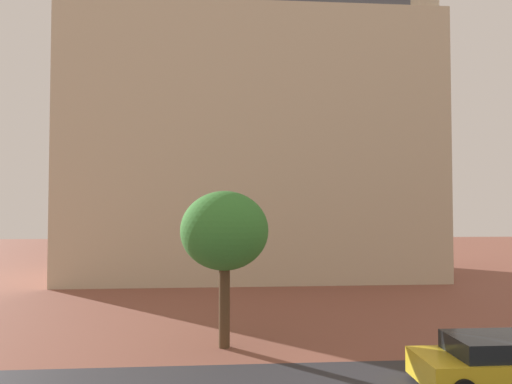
% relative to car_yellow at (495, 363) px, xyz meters
% --- Properties ---
extents(landmark_building, '(25.19, 11.31, 32.72)m').
position_rel_car_yellow_xyz_m(landmark_building, '(-5.03, 21.22, 9.88)').
color(landmark_building, beige).
rests_on(landmark_building, ground_plane).
extents(car_yellow, '(4.20, 2.08, 1.39)m').
position_rel_car_yellow_xyz_m(car_yellow, '(0.00, 0.00, 0.00)').
color(car_yellow, gold).
rests_on(car_yellow, ground_plane).
extents(tree_curb_far, '(3.08, 3.08, 5.44)m').
position_rel_car_yellow_xyz_m(tree_curb_far, '(-7.27, 4.06, 3.34)').
color(tree_curb_far, '#4C3823').
rests_on(tree_curb_far, ground_plane).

